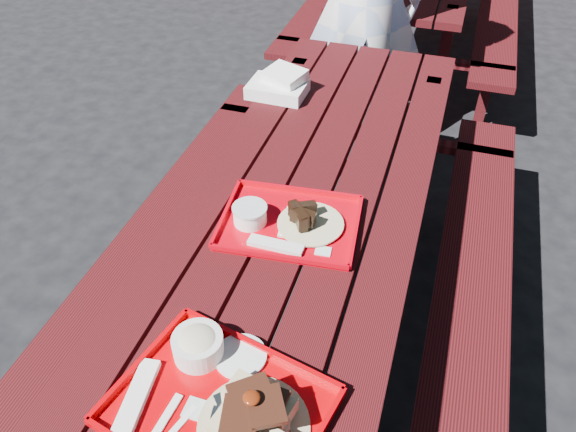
% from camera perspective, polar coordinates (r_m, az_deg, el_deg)
% --- Properties ---
extents(ground, '(60.00, 60.00, 0.00)m').
position_cam_1_polar(ground, '(2.32, 1.16, -13.12)').
color(ground, black).
rests_on(ground, ground).
extents(picnic_table_near, '(1.41, 2.40, 0.75)m').
position_cam_1_polar(picnic_table_near, '(1.89, 1.38, -3.11)').
color(picnic_table_near, '#450D11').
rests_on(picnic_table_near, ground).
extents(near_tray, '(0.51, 0.44, 0.14)m').
position_cam_1_polar(near_tray, '(1.29, -6.55, -17.49)').
color(near_tray, '#C10006').
rests_on(near_tray, picnic_table_near).
extents(far_tray, '(0.44, 0.36, 0.07)m').
position_cam_1_polar(far_tray, '(1.67, -0.10, -0.59)').
color(far_tray, '#C5000E').
rests_on(far_tray, picnic_table_near).
extents(white_cloth, '(0.23, 0.20, 0.09)m').
position_cam_1_polar(white_cloth, '(2.33, -0.86, 13.15)').
color(white_cloth, white).
rests_on(white_cloth, picnic_table_near).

